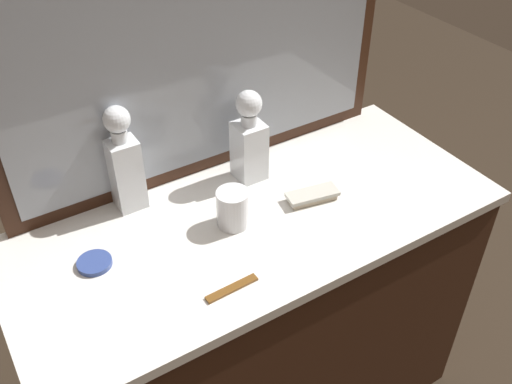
{
  "coord_description": "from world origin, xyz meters",
  "views": [
    {
      "loc": [
        -0.58,
        -0.93,
        1.77
      ],
      "look_at": [
        0.0,
        0.0,
        0.91
      ],
      "focal_mm": 40.68,
      "sensor_mm": 36.0,
      "label": 1
    }
  ],
  "objects_px": {
    "crystal_decanter_rear": "(125,168)",
    "crystal_tumbler_far_right": "(233,210)",
    "silver_brush_center": "(312,196)",
    "tortoiseshell_comb": "(232,288)",
    "crystal_decanter_far_right": "(249,144)",
    "porcelain_dish": "(95,263)"
  },
  "relations": [
    {
      "from": "crystal_decanter_rear",
      "to": "crystal_tumbler_far_right",
      "type": "relative_size",
      "value": 2.93
    },
    {
      "from": "silver_brush_center",
      "to": "tortoiseshell_comb",
      "type": "relative_size",
      "value": 1.13
    },
    {
      "from": "crystal_decanter_rear",
      "to": "silver_brush_center",
      "type": "relative_size",
      "value": 2.0
    },
    {
      "from": "crystal_decanter_rear",
      "to": "tortoiseshell_comb",
      "type": "bearing_deg",
      "value": -79.29
    },
    {
      "from": "crystal_decanter_far_right",
      "to": "tortoiseshell_comb",
      "type": "xyz_separation_m",
      "value": [
        -0.25,
        -0.33,
        -0.1
      ]
    },
    {
      "from": "crystal_decanter_far_right",
      "to": "silver_brush_center",
      "type": "height_order",
      "value": "crystal_decanter_far_right"
    },
    {
      "from": "silver_brush_center",
      "to": "porcelain_dish",
      "type": "xyz_separation_m",
      "value": [
        -0.56,
        0.07,
        -0.01
      ]
    },
    {
      "from": "crystal_tumbler_far_right",
      "to": "tortoiseshell_comb",
      "type": "height_order",
      "value": "crystal_tumbler_far_right"
    },
    {
      "from": "tortoiseshell_comb",
      "to": "crystal_decanter_rear",
      "type": "bearing_deg",
      "value": 100.71
    },
    {
      "from": "silver_brush_center",
      "to": "tortoiseshell_comb",
      "type": "height_order",
      "value": "silver_brush_center"
    },
    {
      "from": "crystal_tumbler_far_right",
      "to": "porcelain_dish",
      "type": "xyz_separation_m",
      "value": [
        -0.34,
        0.04,
        -0.04
      ]
    },
    {
      "from": "crystal_decanter_rear",
      "to": "crystal_decanter_far_right",
      "type": "bearing_deg",
      "value": -10.31
    },
    {
      "from": "silver_brush_center",
      "to": "tortoiseshell_comb",
      "type": "xyz_separation_m",
      "value": [
        -0.33,
        -0.16,
        -0.01
      ]
    },
    {
      "from": "crystal_tumbler_far_right",
      "to": "silver_brush_center",
      "type": "xyz_separation_m",
      "value": [
        0.22,
        -0.03,
        -0.03
      ]
    },
    {
      "from": "crystal_decanter_rear",
      "to": "crystal_decanter_far_right",
      "type": "relative_size",
      "value": 1.1
    },
    {
      "from": "crystal_tumbler_far_right",
      "to": "silver_brush_center",
      "type": "height_order",
      "value": "crystal_tumbler_far_right"
    },
    {
      "from": "crystal_decanter_rear",
      "to": "tortoiseshell_comb",
      "type": "distance_m",
      "value": 0.41
    },
    {
      "from": "crystal_decanter_rear",
      "to": "tortoiseshell_comb",
      "type": "height_order",
      "value": "crystal_decanter_rear"
    },
    {
      "from": "crystal_decanter_rear",
      "to": "porcelain_dish",
      "type": "bearing_deg",
      "value": -133.72
    },
    {
      "from": "crystal_tumbler_far_right",
      "to": "tortoiseshell_comb",
      "type": "relative_size",
      "value": 0.77
    },
    {
      "from": "crystal_decanter_far_right",
      "to": "porcelain_dish",
      "type": "bearing_deg",
      "value": -167.81
    },
    {
      "from": "crystal_decanter_far_right",
      "to": "crystal_tumbler_far_right",
      "type": "bearing_deg",
      "value": -132.87
    }
  ]
}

